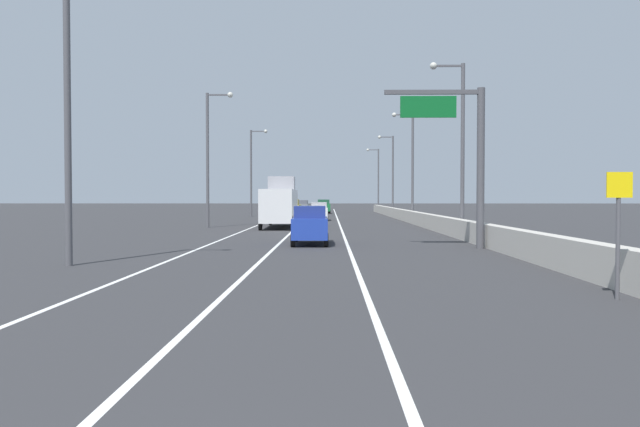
% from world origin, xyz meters
% --- Properties ---
extents(ground_plane, '(320.00, 320.00, 0.00)m').
position_xyz_m(ground_plane, '(0.00, 64.00, 0.00)').
color(ground_plane, '#2D2D30').
extents(lane_stripe_left, '(0.16, 130.00, 0.00)m').
position_xyz_m(lane_stripe_left, '(-5.50, 55.00, 0.00)').
color(lane_stripe_left, silver).
rests_on(lane_stripe_left, ground_plane).
extents(lane_stripe_center, '(0.16, 130.00, 0.00)m').
position_xyz_m(lane_stripe_center, '(-2.00, 55.00, 0.00)').
color(lane_stripe_center, silver).
rests_on(lane_stripe_center, ground_plane).
extents(lane_stripe_right, '(0.16, 130.00, 0.00)m').
position_xyz_m(lane_stripe_right, '(1.50, 55.00, 0.00)').
color(lane_stripe_right, silver).
rests_on(lane_stripe_right, ground_plane).
extents(jersey_barrier_right, '(0.60, 120.00, 1.10)m').
position_xyz_m(jersey_barrier_right, '(8.26, 40.00, 0.55)').
color(jersey_barrier_right, '#B2ADA3').
rests_on(jersey_barrier_right, ground_plane).
extents(overhead_sign_gantry, '(4.68, 0.36, 7.50)m').
position_xyz_m(overhead_sign_gantry, '(6.92, 26.67, 4.73)').
color(overhead_sign_gantry, '#47474C').
rests_on(overhead_sign_gantry, ground_plane).
extents(speed_advisory_sign, '(0.60, 0.11, 3.00)m').
position_xyz_m(speed_advisory_sign, '(7.36, 12.24, 1.76)').
color(speed_advisory_sign, '#4C4C51').
rests_on(speed_advisory_sign, ground_plane).
extents(lamp_post_right_second, '(2.14, 0.44, 10.61)m').
position_xyz_m(lamp_post_right_second, '(8.49, 35.60, 6.06)').
color(lamp_post_right_second, '#4C4C51').
rests_on(lamp_post_right_second, ground_plane).
extents(lamp_post_right_third, '(2.14, 0.44, 10.61)m').
position_xyz_m(lamp_post_right_third, '(8.46, 58.02, 6.06)').
color(lamp_post_right_third, '#4C4C51').
rests_on(lamp_post_right_third, ground_plane).
extents(lamp_post_right_fourth, '(2.14, 0.44, 10.61)m').
position_xyz_m(lamp_post_right_fourth, '(8.85, 80.44, 6.06)').
color(lamp_post_right_fourth, '#4C4C51').
rests_on(lamp_post_right_fourth, ground_plane).
extents(lamp_post_right_fifth, '(2.14, 0.44, 10.61)m').
position_xyz_m(lamp_post_right_fifth, '(8.71, 102.86, 6.06)').
color(lamp_post_right_fifth, '#4C4C51').
rests_on(lamp_post_right_fifth, ground_plane).
extents(lamp_post_left_near, '(2.14, 0.44, 10.61)m').
position_xyz_m(lamp_post_left_near, '(-8.30, 19.18, 6.06)').
color(lamp_post_left_near, '#4C4C51').
rests_on(lamp_post_left_near, ground_plane).
extents(lamp_post_left_mid, '(2.14, 0.44, 10.61)m').
position_xyz_m(lamp_post_left_mid, '(-8.71, 46.09, 6.06)').
color(lamp_post_left_mid, '#4C4C51').
rests_on(lamp_post_left_mid, ground_plane).
extents(lamp_post_left_far, '(2.14, 0.44, 10.61)m').
position_xyz_m(lamp_post_left_far, '(-8.69, 72.99, 6.06)').
color(lamp_post_left_far, '#4C4C51').
rests_on(lamp_post_left_far, ground_plane).
extents(car_white_0, '(1.82, 4.07, 1.87)m').
position_xyz_m(car_white_0, '(-0.43, 60.87, 0.93)').
color(car_white_0, white).
rests_on(car_white_0, ground_plane).
extents(car_green_1, '(2.08, 4.36, 2.03)m').
position_xyz_m(car_green_1, '(-0.24, 87.90, 1.01)').
color(car_green_1, '#196033').
rests_on(car_green_1, ground_plane).
extents(car_yellow_2, '(1.92, 4.43, 2.13)m').
position_xyz_m(car_yellow_2, '(-3.57, 66.50, 1.06)').
color(car_yellow_2, gold).
rests_on(car_yellow_2, ground_plane).
extents(car_gray_3, '(2.06, 4.47, 1.93)m').
position_xyz_m(car_gray_3, '(-3.40, 88.98, 0.97)').
color(car_gray_3, slate).
rests_on(car_gray_3, ground_plane).
extents(car_blue_4, '(1.87, 4.51, 1.96)m').
position_xyz_m(car_blue_4, '(-0.38, 29.05, 0.98)').
color(car_blue_4, '#1E389E').
rests_on(car_blue_4, ground_plane).
extents(box_truck, '(2.54, 9.83, 4.08)m').
position_xyz_m(box_truck, '(-3.30, 46.58, 1.86)').
color(box_truck, silver).
rests_on(box_truck, ground_plane).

